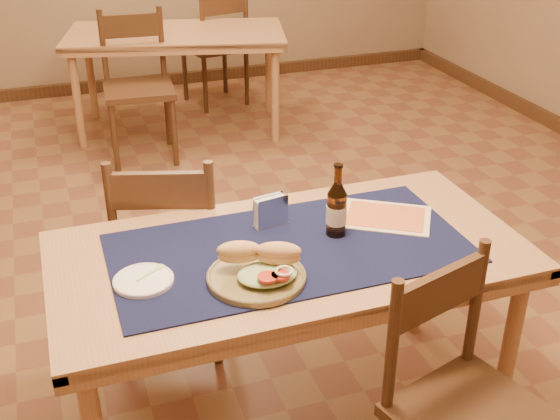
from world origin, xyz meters
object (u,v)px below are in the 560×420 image
object	(u,v)px
chair_main_near	(466,406)
beer_bottle	(337,209)
chair_main_far	(170,247)
napkin_holder	(271,212)
main_table	(289,270)
sandwich_plate	(259,271)
back_table	(176,43)

from	to	relation	value
chair_main_near	beer_bottle	size ratio (longest dim) A/B	3.45
chair_main_far	napkin_holder	bearing A→B (deg)	-53.50
main_table	chair_main_far	size ratio (longest dim) A/B	1.70
chair_main_far	sandwich_plate	world-z (taller)	chair_main_far
sandwich_plate	back_table	bearing A→B (deg)	82.94
back_table	sandwich_plate	world-z (taller)	sandwich_plate
main_table	back_table	size ratio (longest dim) A/B	0.94
back_table	sandwich_plate	xyz separation A→B (m)	(-0.41, -3.30, 0.12)
napkin_holder	back_table	bearing A→B (deg)	84.94
back_table	napkin_holder	world-z (taller)	napkin_holder
back_table	chair_main_far	size ratio (longest dim) A/B	1.81
back_table	sandwich_plate	bearing A→B (deg)	-97.06
chair_main_near	sandwich_plate	distance (m)	0.74
beer_bottle	napkin_holder	distance (m)	0.24
sandwich_plate	chair_main_near	bearing A→B (deg)	-42.26
chair_main_far	main_table	bearing A→B (deg)	-61.73
main_table	beer_bottle	distance (m)	0.26
main_table	back_table	distance (m)	3.16
main_table	napkin_holder	bearing A→B (deg)	93.32
back_table	chair_main_near	distance (m)	3.76
main_table	napkin_holder	world-z (taller)	napkin_holder
chair_main_near	napkin_holder	xyz separation A→B (m)	(-0.35, 0.78, 0.33)
main_table	back_table	world-z (taller)	same
chair_main_near	beer_bottle	distance (m)	0.76
main_table	chair_main_far	distance (m)	0.69
main_table	back_table	bearing A→B (deg)	85.40
chair_main_far	beer_bottle	distance (m)	0.83
main_table	chair_main_far	bearing A→B (deg)	118.27
main_table	sandwich_plate	world-z (taller)	sandwich_plate
main_table	beer_bottle	size ratio (longest dim) A/B	6.00
beer_bottle	sandwich_plate	bearing A→B (deg)	-151.12
chair_main_far	chair_main_near	distance (m)	1.36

